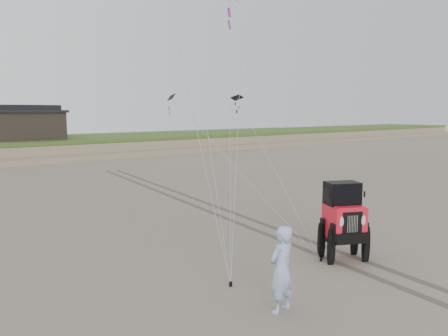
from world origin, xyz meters
The scene contains 8 objects.
ground centered at (0.00, 0.00, 0.00)m, with size 160.00×160.00×0.00m, color #6B6054.
dune_ridge centered at (0.00, 37.50, 0.82)m, with size 160.00×14.25×1.73m.
cabin centered at (2.00, 37.00, 3.24)m, with size 6.40×5.40×3.35m.
jeep centered at (0.75, -0.33, 0.93)m, with size 2.17×5.02×1.87m, color red, non-canonical shape.
man centered at (-3.19, -1.52, 0.98)m, with size 0.71×0.47×1.96m, color #8397CB.
stake_main centered at (-3.15, 0.26, 0.06)m, with size 0.08×0.08×0.12m, color black.
stake_aux centered at (0.14, 0.00, 0.06)m, with size 0.08×0.08×0.12m, color black.
tire_tracks centered at (2.00, 8.00, 0.00)m, with size 5.22×29.74×0.01m.
Camera 1 is at (-10.00, -7.85, 4.41)m, focal length 35.00 mm.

